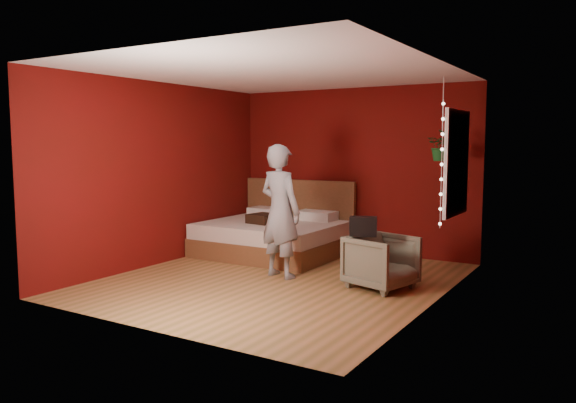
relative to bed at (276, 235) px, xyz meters
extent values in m
plane|color=#9C693E|center=(0.95, -1.43, -0.29)|extent=(4.50, 4.50, 0.00)
cube|color=#570909|center=(0.95, 0.83, 1.01)|extent=(4.00, 0.02, 2.60)
cube|color=#570909|center=(0.95, -3.69, 1.01)|extent=(4.00, 0.02, 2.60)
cube|color=#570909|center=(-1.06, -1.43, 1.01)|extent=(0.02, 4.50, 2.60)
cube|color=#570909|center=(2.96, -1.43, 1.01)|extent=(0.02, 4.50, 2.60)
cube|color=white|center=(0.95, -1.43, 2.32)|extent=(4.00, 4.50, 0.02)
cube|color=white|center=(2.92, -0.53, 1.21)|extent=(0.04, 0.97, 1.27)
cube|color=black|center=(2.91, -0.53, 1.21)|extent=(0.02, 0.85, 1.15)
cube|color=white|center=(2.90, -0.53, 1.21)|extent=(0.03, 0.05, 1.15)
cube|color=white|center=(2.90, -0.53, 1.21)|extent=(0.03, 0.85, 0.05)
cylinder|color=silver|center=(2.89, -1.05, 1.21)|extent=(0.01, 0.01, 1.45)
sphere|color=#FFF2CC|center=(2.89, -1.05, 0.53)|extent=(0.04, 0.04, 0.04)
sphere|color=#FFF2CC|center=(2.89, -1.05, 0.70)|extent=(0.04, 0.04, 0.04)
sphere|color=#FFF2CC|center=(2.89, -1.05, 0.87)|extent=(0.04, 0.04, 0.04)
sphere|color=#FFF2CC|center=(2.89, -1.05, 1.04)|extent=(0.04, 0.04, 0.04)
sphere|color=#FFF2CC|center=(2.89, -1.05, 1.21)|extent=(0.04, 0.04, 0.04)
sphere|color=#FFF2CC|center=(2.89, -1.05, 1.38)|extent=(0.04, 0.04, 0.04)
sphere|color=#FFF2CC|center=(2.89, -1.05, 1.54)|extent=(0.04, 0.04, 0.04)
sphere|color=#FFF2CC|center=(2.89, -1.05, 1.71)|extent=(0.04, 0.04, 0.04)
sphere|color=#FFF2CC|center=(2.89, -1.05, 1.88)|extent=(0.04, 0.04, 0.04)
cube|color=brown|center=(0.00, -0.10, -0.15)|extent=(2.05, 1.74, 0.29)
cube|color=beige|center=(0.00, -0.10, 0.11)|extent=(2.01, 1.71, 0.23)
cube|color=brown|center=(0.00, 0.73, 0.27)|extent=(2.05, 0.08, 1.13)
cube|color=silver|center=(-0.46, 0.49, 0.29)|extent=(0.61, 0.39, 0.14)
cube|color=silver|center=(0.46, 0.49, 0.29)|extent=(0.61, 0.39, 0.14)
imported|color=slate|center=(0.87, -1.26, 0.57)|extent=(0.70, 0.53, 1.72)
imported|color=#676651|center=(2.22, -1.13, 0.03)|extent=(0.87, 0.86, 0.65)
cube|color=black|center=(2.05, -1.28, 0.47)|extent=(0.36, 0.26, 0.23)
cube|color=black|center=(-0.07, -0.24, 0.29)|extent=(0.45, 0.45, 0.14)
cylinder|color=silver|center=(2.57, 0.04, 1.96)|extent=(0.01, 0.01, 0.69)
imported|color=#195923|center=(2.57, 0.04, 1.41)|extent=(0.42, 0.39, 0.41)
camera|label=1|loc=(4.69, -7.34, 1.45)|focal=35.00mm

